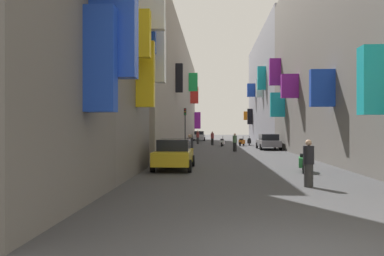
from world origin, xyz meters
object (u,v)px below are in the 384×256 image
at_px(scooter_green, 304,162).
at_px(pedestrian_far_away, 235,142).
at_px(pedestrian_crossing, 190,149).
at_px(pedestrian_mid_street, 198,137).
at_px(parked_car_silver, 199,136).
at_px(scooter_black, 249,141).
at_px(traffic_light_near_corner, 185,121).
at_px(parked_car_yellow, 174,154).
at_px(scooter_orange, 242,142).
at_px(parked_car_grey, 268,141).
at_px(pedestrian_near_left, 212,138).
at_px(scooter_white, 222,142).
at_px(pedestrian_near_right, 309,163).

relative_size(scooter_green, pedestrian_far_away, 1.16).
bearing_deg(scooter_green, pedestrian_crossing, 146.43).
relative_size(pedestrian_mid_street, pedestrian_far_away, 1.08).
height_order(parked_car_silver, scooter_black, parked_car_silver).
bearing_deg(parked_car_silver, traffic_light_near_corner, -92.31).
height_order(parked_car_yellow, parked_car_silver, parked_car_silver).
bearing_deg(scooter_black, pedestrian_far_away, -102.31).
bearing_deg(scooter_orange, parked_car_grey, -72.39).
bearing_deg(pedestrian_near_left, traffic_light_near_corner, -125.05).
distance_m(scooter_orange, scooter_green, 24.04).
relative_size(scooter_black, pedestrian_mid_street, 1.07).
bearing_deg(pedestrian_crossing, pedestrian_near_left, 86.61).
height_order(scooter_green, traffic_light_near_corner, traffic_light_near_corner).
bearing_deg(pedestrian_mid_street, parked_car_grey, -56.14).
bearing_deg(parked_car_grey, pedestrian_near_left, 124.98).
distance_m(scooter_black, scooter_white, 4.02).
distance_m(parked_car_silver, pedestrian_far_away, 26.31).
bearing_deg(pedestrian_near_left, pedestrian_far_away, -79.56).
bearing_deg(pedestrian_crossing, parked_car_grey, 64.08).
bearing_deg(pedestrian_crossing, traffic_light_near_corner, 95.47).
xyz_separation_m(parked_car_yellow, scooter_orange, (5.30, 23.22, -0.32)).
xyz_separation_m(parked_car_yellow, parked_car_grey, (7.34, 16.80, -0.01)).
bearing_deg(scooter_green, parked_car_silver, 99.20).
distance_m(parked_car_grey, scooter_white, 7.00).
xyz_separation_m(scooter_black, pedestrian_mid_street, (-6.30, 3.10, 0.40)).
xyz_separation_m(pedestrian_crossing, pedestrian_near_left, (1.28, 21.63, -0.04)).
height_order(parked_car_yellow, scooter_white, parked_car_yellow).
height_order(scooter_orange, pedestrian_far_away, pedestrian_far_away).
bearing_deg(scooter_white, pedestrian_crossing, -97.12).
distance_m(pedestrian_near_left, pedestrian_far_away, 11.12).
xyz_separation_m(parked_car_grey, parked_car_silver, (-7.62, 22.83, 0.03)).
bearing_deg(pedestrian_near_right, parked_car_grey, 84.81).
relative_size(parked_car_grey, pedestrian_far_away, 2.78).
distance_m(pedestrian_near_left, pedestrian_near_right, 29.92).
bearing_deg(scooter_white, pedestrian_near_right, -85.17).
bearing_deg(pedestrian_near_right, parked_car_yellow, 136.18).
bearing_deg(pedestrian_near_left, scooter_black, 0.61).
bearing_deg(parked_car_silver, scooter_green, -80.80).
distance_m(parked_car_yellow, scooter_black, 25.43).
xyz_separation_m(scooter_orange, traffic_light_near_corner, (-6.36, -2.84, 2.41)).
bearing_deg(pedestrian_mid_street, parked_car_yellow, -90.01).
distance_m(scooter_black, pedestrian_near_right, 29.78).
bearing_deg(traffic_light_near_corner, parked_car_silver, 87.69).
bearing_deg(pedestrian_mid_street, parked_car_silver, 91.39).
bearing_deg(scooter_orange, pedestrian_near_right, -89.91).
distance_m(pedestrian_crossing, pedestrian_near_right, 9.37).
bearing_deg(pedestrian_crossing, pedestrian_mid_street, 91.40).
distance_m(scooter_green, pedestrian_near_right, 4.44).
relative_size(parked_car_yellow, pedestrian_near_left, 2.37).
distance_m(scooter_orange, traffic_light_near_corner, 7.37).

